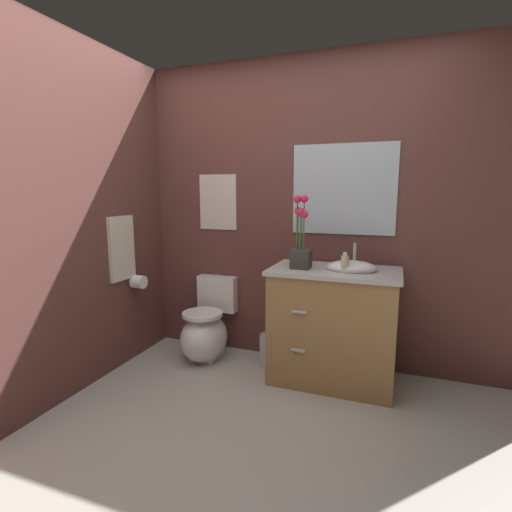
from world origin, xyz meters
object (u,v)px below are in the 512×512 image
Objects in this scene: toilet at (206,331)px; soap_bottle at (345,264)px; wall_poster at (218,202)px; wall_mirror at (343,189)px; vanity_cabinet at (333,324)px; trash_bin at (270,350)px; toilet_paper_roll at (139,282)px; flower_vase at (301,243)px; hanging_towel at (122,248)px.

soap_bottle is at bearing -6.17° from toilet.
wall_poster is 0.60× the size of wall_mirror.
vanity_cabinet reaches higher than soap_bottle.
toilet is 1.65m from wall_mirror.
toilet_paper_roll is at bearing -167.53° from trash_bin.
trash_bin is at bearing 163.92° from soap_bottle.
wall_poster is (-1.09, 0.29, 0.89)m from vanity_cabinet.
flower_vase is at bearing -22.39° from wall_poster.
vanity_cabinet is at bearing 12.03° from flower_vase.
wall_mirror is at bearing 13.84° from toilet.
soap_bottle is at bearing -51.63° from vanity_cabinet.
vanity_cabinet is 2.02× the size of hanging_towel.
soap_bottle is at bearing -78.27° from wall_mirror.
vanity_cabinet is 7.29× the size of soap_bottle.
hanging_towel reaches higher than soap_bottle.
toilet reaches higher than trash_bin.
hanging_towel is 4.73× the size of toilet_paper_roll.
toilet_paper_roll is (-0.53, -0.46, -0.66)m from wall_poster.
trash_bin is at bearing -21.25° from wall_poster.
soap_bottle is (0.08, -0.10, 0.49)m from vanity_cabinet.
soap_bottle is 0.65m from wall_mirror.
hanging_towel is (-1.68, -0.29, 0.53)m from vanity_cabinet.
vanity_cabinet is at bearing -15.11° from wall_poster.
toilet_paper_roll is (-1.37, -0.12, -0.38)m from flower_vase.
trash_bin is at bearing -156.92° from wall_mirror.
wall_mirror is at bearing 19.21° from hanging_towel.
wall_mirror reaches higher than flower_vase.
toilet is 1.13m from wall_poster.
wall_mirror is at bearing 23.08° from trash_bin.
vanity_cabinet is at bearing -1.39° from toilet.
flower_vase is 0.97m from trash_bin.
wall_mirror reaches higher than toilet_paper_roll.
toilet is 0.71m from toilet_paper_roll.
vanity_cabinet is 9.56× the size of toilet_paper_roll.
wall_mirror reaches higher than vanity_cabinet.
wall_poster reaches higher than toilet_paper_roll.
toilet_paper_roll is at bearing -175.12° from flower_vase.
hanging_towel is (-1.43, -0.24, -0.08)m from flower_vase.
wall_poster is at bearing 157.61° from flower_vase.
toilet is at bearing -166.16° from wall_mirror.
flower_vase is at bearing -125.22° from wall_mirror.
hanging_towel is (-1.15, -0.36, 0.84)m from trash_bin.
wall_poster is (0.00, 0.27, 1.10)m from toilet.
hanging_towel is at bearing -173.85° from soap_bottle.
wall_poster reaches higher than soap_bottle.
wall_poster reaches higher than flower_vase.
toilet_paper_roll is at bearing -138.85° from wall_poster.
toilet is 0.99m from hanging_towel.
flower_vase reaches higher than vanity_cabinet.
vanity_cabinet reaches higher than toilet_paper_roll.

